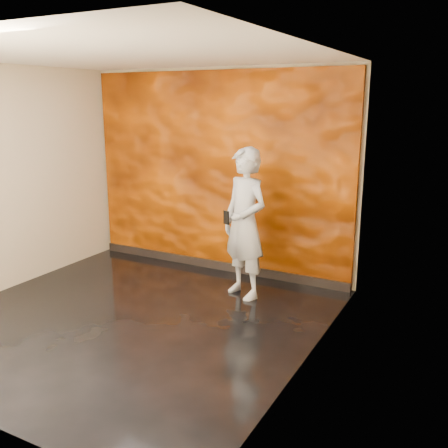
# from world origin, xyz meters

# --- Properties ---
(room) EXTENTS (4.02, 4.02, 2.81)m
(room) POSITION_xyz_m (0.00, 0.00, 1.40)
(room) COLOR black
(room) RESTS_ON ground
(feature_wall) EXTENTS (3.90, 0.06, 2.75)m
(feature_wall) POSITION_xyz_m (0.00, 1.96, 1.38)
(feature_wall) COLOR #C95400
(feature_wall) RESTS_ON ground
(baseboard) EXTENTS (3.90, 0.04, 0.12)m
(baseboard) POSITION_xyz_m (0.00, 1.92, 0.06)
(baseboard) COLOR black
(baseboard) RESTS_ON ground
(man) EXTENTS (0.79, 0.67, 1.84)m
(man) POSITION_xyz_m (0.80, 1.21, 0.92)
(man) COLOR #9398A1
(man) RESTS_ON ground
(phone) EXTENTS (0.09, 0.05, 0.16)m
(phone) POSITION_xyz_m (0.68, 0.96, 1.03)
(phone) COLOR black
(phone) RESTS_ON man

